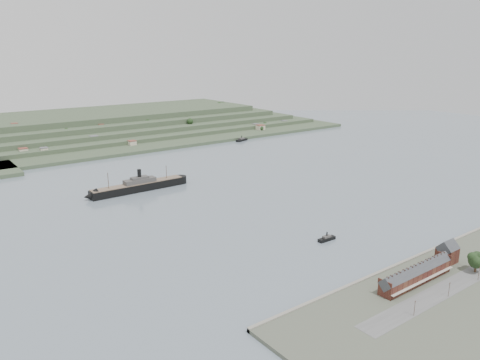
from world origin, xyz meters
TOP-DOWN VIEW (x-y plane):
  - ground at (0.00, 0.00)m, footprint 1400.00×1400.00m
  - near_shore at (0.00, -186.75)m, footprint 220.00×80.00m
  - terrace_row at (-10.00, -168.02)m, footprint 55.60×9.80m
  - gabled_building at (27.50, -164.00)m, footprint 10.40×10.18m
  - far_peninsula at (27.91, 393.10)m, footprint 760.00×309.00m
  - steamship at (-56.92, 86.66)m, footprint 99.92×12.54m
  - tugboat at (-2.26, -95.88)m, footprint 13.68×4.01m
  - ferry_east at (167.15, 225.00)m, footprint 21.30×11.45m
  - fig_tree at (28.46, -181.43)m, footprint 11.17×9.67m

SIDE VIEW (x-z plane):
  - ground at x=0.00m, z-range 0.00..0.00m
  - near_shore at x=0.00m, z-range -0.29..2.31m
  - tugboat at x=-2.26m, z-range -1.56..4.55m
  - ferry_east at x=167.15m, z-range -2.00..5.70m
  - steamship at x=-56.92m, z-range -7.56..16.42m
  - terrace_row at x=-10.00m, z-range 1.30..12.38m
  - gabled_building at x=27.50m, z-range 1.14..15.23m
  - fig_tree at x=28.46m, z-range 3.38..15.84m
  - far_peninsula at x=27.91m, z-range -3.12..26.88m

